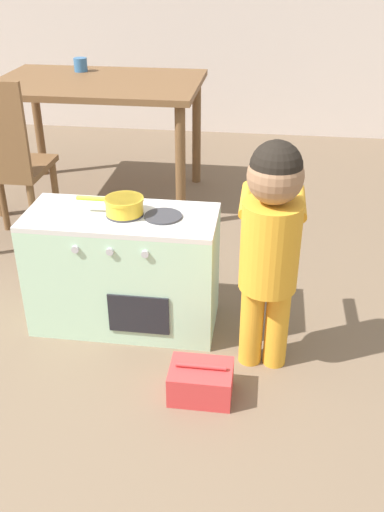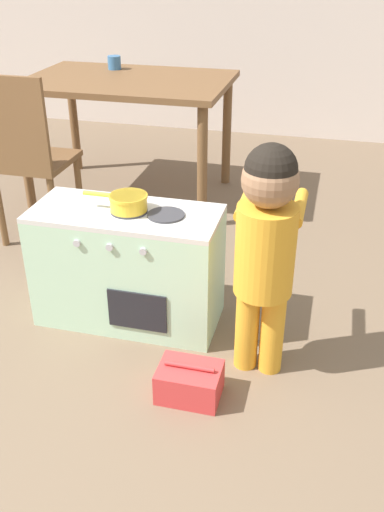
{
  "view_description": "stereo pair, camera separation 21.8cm",
  "coord_description": "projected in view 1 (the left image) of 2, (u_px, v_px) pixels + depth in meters",
  "views": [
    {
      "loc": [
        0.64,
        -0.86,
        1.44
      ],
      "look_at": [
        0.39,
        1.02,
        0.38
      ],
      "focal_mm": 40.0,
      "sensor_mm": 36.0,
      "label": 1
    },
    {
      "loc": [
        0.86,
        -0.82,
        1.44
      ],
      "look_at": [
        0.39,
        1.02,
        0.38
      ],
      "focal_mm": 40.0,
      "sensor_mm": 36.0,
      "label": 2
    }
  ],
  "objects": [
    {
      "name": "play_kitchen",
      "position": [
        124.0,
        270.0,
        2.33
      ],
      "size": [
        0.75,
        0.35,
        0.51
      ],
      "color": "#B2DBB7",
      "rests_on": "ground_plane"
    },
    {
      "name": "toy_basket",
      "position": [
        201.0,
        382.0,
        2.02
      ],
      "size": [
        0.22,
        0.16,
        0.14
      ],
      "color": "#D13838",
      "rests_on": "ground_plane"
    },
    {
      "name": "toy_pot",
      "position": [
        124.0,
        204.0,
        2.19
      ],
      "size": [
        0.26,
        0.15,
        0.06
      ],
      "color": "yellow",
      "rests_on": "play_kitchen"
    },
    {
      "name": "child_figure",
      "position": [
        271.0,
        233.0,
        1.95
      ],
      "size": [
        0.23,
        0.36,
        0.88
      ],
      "color": "gold",
      "rests_on": "ground_plane"
    },
    {
      "name": "cup_on_table",
      "position": [
        81.0,
        65.0,
        3.46
      ],
      "size": [
        0.08,
        0.08,
        0.08
      ],
      "color": "teal",
      "rests_on": "dining_table"
    },
    {
      "name": "dining_table",
      "position": [
        98.0,
        96.0,
        3.31
      ],
      "size": [
        1.19,
        0.8,
        0.72
      ],
      "color": "brown",
      "rests_on": "ground_plane"
    },
    {
      "name": "dining_chair_near",
      "position": [
        4.0,
        163.0,
        2.78
      ],
      "size": [
        0.37,
        0.37,
        0.9
      ],
      "color": "brown",
      "rests_on": "ground_plane"
    }
  ]
}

